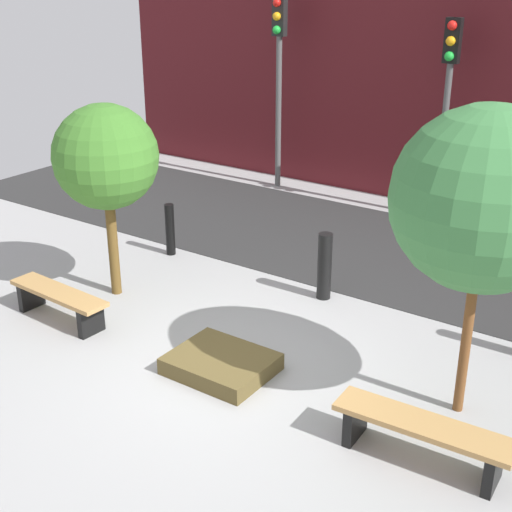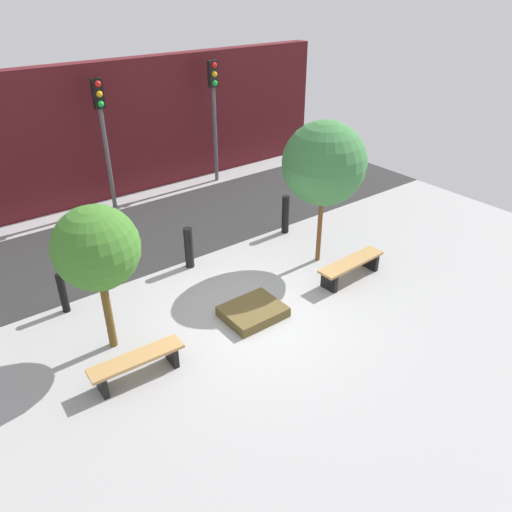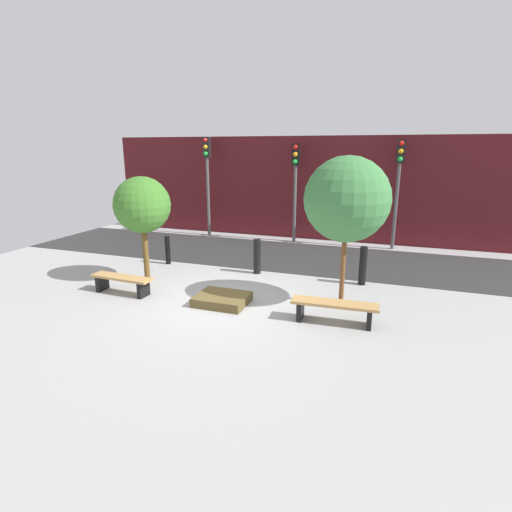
% 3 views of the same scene
% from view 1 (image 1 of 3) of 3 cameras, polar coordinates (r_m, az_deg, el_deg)
% --- Properties ---
extents(ground_plane, '(18.00, 18.00, 0.00)m').
position_cam_1_polar(ground_plane, '(8.75, -2.74, -9.17)').
color(ground_plane, '#9F9F9F').
extents(road_strip, '(18.00, 3.79, 0.01)m').
position_cam_1_polar(road_strip, '(12.33, 10.35, 0.33)').
color(road_strip, '#2B2B2B').
rests_on(road_strip, ground).
extents(building_facade, '(16.20, 0.50, 3.96)m').
position_cam_1_polar(building_facade, '(14.56, 16.18, 11.39)').
color(building_facade, '#511419').
rests_on(building_facade, ground).
extents(bench_left, '(1.66, 0.46, 0.45)m').
position_cam_1_polar(bench_left, '(10.11, -15.48, -3.36)').
color(bench_left, black).
rests_on(bench_left, ground).
extents(bench_right, '(1.79, 0.50, 0.46)m').
position_cam_1_polar(bench_right, '(7.35, 13.15, -13.63)').
color(bench_right, black).
rests_on(bench_right, ground).
extents(planter_bed, '(1.19, 0.97, 0.21)m').
position_cam_1_polar(planter_bed, '(8.68, -2.80, -8.61)').
color(planter_bed, brown).
rests_on(planter_bed, ground).
extents(tree_behind_left_bench, '(1.48, 1.48, 2.82)m').
position_cam_1_polar(tree_behind_left_bench, '(10.17, -11.93, 7.69)').
color(tree_behind_left_bench, brown).
rests_on(tree_behind_left_bench, ground).
extents(tree_behind_right_bench, '(1.88, 1.88, 3.38)m').
position_cam_1_polar(tree_behind_right_bench, '(7.33, 17.81, 4.31)').
color(tree_behind_right_bench, brown).
rests_on(tree_behind_right_bench, ground).
extents(bollard_far_left, '(0.16, 0.16, 0.88)m').
position_cam_1_polar(bollard_far_left, '(11.98, -6.90, 2.12)').
color(bollard_far_left, black).
rests_on(bollard_far_left, ground).
extents(bollard_left, '(0.21, 0.21, 1.01)m').
position_cam_1_polar(bollard_left, '(10.35, 5.51, -0.82)').
color(bollard_left, black).
rests_on(bollard_left, ground).
extents(traffic_light_west, '(0.28, 0.27, 3.94)m').
position_cam_1_polar(traffic_light_west, '(15.21, 1.83, 15.47)').
color(traffic_light_west, '#535353').
rests_on(traffic_light_west, ground).
extents(traffic_light_mid_west, '(0.28, 0.27, 3.68)m').
position_cam_1_polar(traffic_light_mid_west, '(13.62, 15.11, 13.16)').
color(traffic_light_mid_west, '#515151').
rests_on(traffic_light_mid_west, ground).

